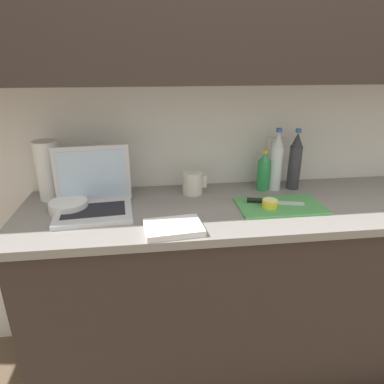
% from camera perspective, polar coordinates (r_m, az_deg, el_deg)
% --- Properties ---
extents(ground_plane, '(12.00, 12.00, 0.00)m').
position_cam_1_polar(ground_plane, '(2.11, 8.88, -25.13)').
color(ground_plane, brown).
rests_on(ground_plane, ground).
extents(wall_back, '(5.20, 0.38, 2.60)m').
position_cam_1_polar(wall_back, '(1.67, 9.94, 22.43)').
color(wall_back, white).
rests_on(wall_back, ground_plane).
extents(counter_unit, '(2.12, 0.59, 0.90)m').
position_cam_1_polar(counter_unit, '(1.81, 10.29, -14.87)').
color(counter_unit, '#332823').
rests_on(counter_unit, ground_plane).
extents(laptop, '(0.34, 0.28, 0.27)m').
position_cam_1_polar(laptop, '(1.54, -16.12, -0.70)').
color(laptop, silver).
rests_on(laptop, counter_unit).
extents(cutting_board, '(0.38, 0.23, 0.01)m').
position_cam_1_polar(cutting_board, '(1.58, 14.48, -2.26)').
color(cutting_board, '#4C9E51').
rests_on(cutting_board, counter_unit).
extents(knife, '(0.25, 0.09, 0.02)m').
position_cam_1_polar(knife, '(1.59, 12.14, -1.43)').
color(knife, silver).
rests_on(knife, cutting_board).
extents(lemon_half_cut, '(0.07, 0.07, 0.04)m').
position_cam_1_polar(lemon_half_cut, '(1.54, 12.85, -1.86)').
color(lemon_half_cut, yellow).
rests_on(lemon_half_cut, cutting_board).
extents(bottle_green_soda, '(0.06, 0.06, 0.30)m').
position_cam_1_polar(bottle_green_soda, '(1.78, 16.78, 4.85)').
color(bottle_green_soda, '#333338').
rests_on(bottle_green_soda, counter_unit).
extents(bottle_oil_tall, '(0.06, 0.06, 0.31)m').
position_cam_1_polar(bottle_oil_tall, '(1.74, 13.84, 4.87)').
color(bottle_oil_tall, silver).
rests_on(bottle_oil_tall, counter_unit).
extents(bottle_water_clear, '(0.06, 0.06, 0.21)m').
position_cam_1_polar(bottle_water_clear, '(1.74, 11.82, 3.29)').
color(bottle_water_clear, '#2D934C').
rests_on(bottle_water_clear, counter_unit).
extents(measuring_cup, '(0.12, 0.10, 0.11)m').
position_cam_1_polar(measuring_cup, '(1.66, 0.11, 1.55)').
color(measuring_cup, silver).
rests_on(measuring_cup, counter_unit).
extents(bowl_white, '(0.16, 0.16, 0.05)m').
position_cam_1_polar(bowl_white, '(1.57, -19.88, -2.24)').
color(bowl_white, white).
rests_on(bowl_white, counter_unit).
extents(paper_towel_roll, '(0.11, 0.11, 0.28)m').
position_cam_1_polar(paper_towel_roll, '(1.71, -22.69, 3.33)').
color(paper_towel_roll, white).
rests_on(paper_towel_roll, counter_unit).
extents(dish_towel, '(0.24, 0.18, 0.02)m').
position_cam_1_polar(dish_towel, '(1.32, -3.12, -5.94)').
color(dish_towel, white).
rests_on(dish_towel, counter_unit).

